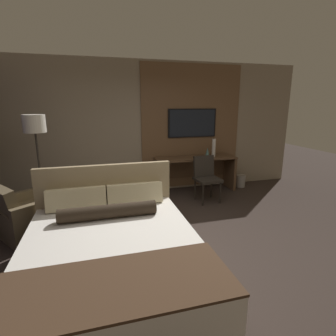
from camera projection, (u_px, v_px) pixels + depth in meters
The scene contains 11 objects.
ground_plane at pixel (183, 249), 3.55m from camera, with size 16.00×16.00×0.00m, color #332823.
wall_back_tv_panel at pixel (151, 128), 5.67m from camera, with size 7.20×0.09×2.80m.
bed at pixel (112, 256), 2.82m from camera, with size 1.83×2.24×1.10m.
desk at pixel (195, 168), 5.84m from camera, with size 1.78×0.55×0.77m.
tv at pixel (192, 123), 5.82m from camera, with size 1.11×0.04×0.63m.
desk_chair at pixel (206, 174), 5.24m from camera, with size 0.50×0.49×0.90m.
armchair_by_window at pixel (27, 217), 3.86m from camera, with size 1.03×1.04×0.82m.
floor_lamp at pixel (35, 133), 4.15m from camera, with size 0.34×0.34×1.75m.
vase_tall at pixel (214, 148), 5.80m from camera, with size 0.08×0.08×0.39m.
vase_short at pixel (207, 152), 5.74m from camera, with size 0.10×0.10×0.21m.
waste_bin at pixel (240, 181), 6.19m from camera, with size 0.22×0.22×0.28m.
Camera 1 is at (-1.04, -3.01, 1.92)m, focal length 28.00 mm.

